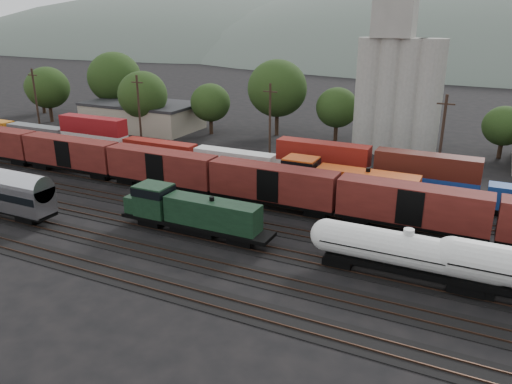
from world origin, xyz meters
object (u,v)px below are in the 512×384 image
at_px(green_locomotive, 187,211).
at_px(orange_locomotive, 339,182).
at_px(tank_car_a, 407,252).
at_px(grain_silo, 397,83).

xyz_separation_m(green_locomotive, orange_locomotive, (11.28, 15.00, 0.21)).
distance_m(tank_car_a, orange_locomotive, 18.24).
relative_size(green_locomotive, tank_car_a, 0.99).
xyz_separation_m(tank_car_a, grain_silo, (-9.49, 41.00, 8.63)).
height_order(green_locomotive, tank_car_a, green_locomotive).
bearing_deg(tank_car_a, grain_silo, 103.03).
bearing_deg(orange_locomotive, green_locomotive, -126.95).
distance_m(orange_locomotive, grain_silo, 27.37).
bearing_deg(tank_car_a, green_locomotive, 180.00).
bearing_deg(orange_locomotive, tank_car_a, -55.30).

